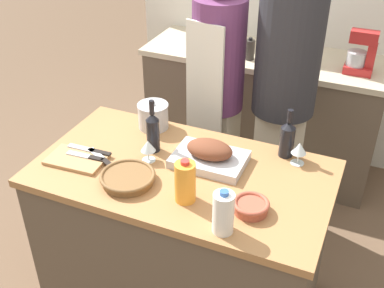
% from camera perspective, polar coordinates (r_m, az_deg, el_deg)
% --- Properties ---
extents(kitchen_island, '(1.44, 0.80, 0.87)m').
position_cam_1_polar(kitchen_island, '(2.62, -1.07, -10.84)').
color(kitchen_island, brown).
rests_on(kitchen_island, ground_plane).
extents(back_counter, '(1.75, 0.60, 0.93)m').
position_cam_1_polar(back_counter, '(3.72, 8.21, 3.91)').
color(back_counter, brown).
rests_on(back_counter, ground_plane).
extents(roasting_pan, '(0.36, 0.25, 0.13)m').
position_cam_1_polar(roasting_pan, '(2.36, 2.08, -1.32)').
color(roasting_pan, '#BCBCC1').
rests_on(roasting_pan, kitchen_island).
extents(wicker_basket, '(0.26, 0.26, 0.05)m').
position_cam_1_polar(wicker_basket, '(2.26, -7.63, -3.97)').
color(wicker_basket, brown).
rests_on(wicker_basket, kitchen_island).
extents(cutting_board, '(0.30, 0.20, 0.02)m').
position_cam_1_polar(cutting_board, '(2.47, -13.51, -1.77)').
color(cutting_board, '#AD7F51').
rests_on(cutting_board, kitchen_island).
extents(stock_pot, '(0.17, 0.17, 0.16)m').
position_cam_1_polar(stock_pot, '(2.66, -4.62, 3.35)').
color(stock_pot, '#B7B7BC').
rests_on(stock_pot, kitchen_island).
extents(mixing_bowl, '(0.16, 0.16, 0.05)m').
position_cam_1_polar(mixing_bowl, '(2.09, 6.99, -7.31)').
color(mixing_bowl, '#A84C38').
rests_on(mixing_bowl, kitchen_island).
extents(juice_jug, '(0.09, 0.09, 0.21)m').
position_cam_1_polar(juice_jug, '(2.10, -0.82, -4.51)').
color(juice_jug, orange).
rests_on(juice_jug, kitchen_island).
extents(milk_jug, '(0.09, 0.09, 0.21)m').
position_cam_1_polar(milk_jug, '(1.95, 3.73, -8.13)').
color(milk_jug, white).
rests_on(milk_jug, kitchen_island).
extents(wine_bottle_green, '(0.07, 0.07, 0.26)m').
position_cam_1_polar(wine_bottle_green, '(2.43, 11.23, 0.70)').
color(wine_bottle_green, black).
rests_on(wine_bottle_green, kitchen_island).
extents(wine_bottle_dark, '(0.07, 0.07, 0.29)m').
position_cam_1_polar(wine_bottle_dark, '(2.43, -4.66, 1.52)').
color(wine_bottle_dark, black).
rests_on(wine_bottle_dark, kitchen_island).
extents(wine_glass_left, '(0.07, 0.07, 0.12)m').
position_cam_1_polar(wine_glass_left, '(2.37, -5.23, -0.31)').
color(wine_glass_left, silver).
rests_on(wine_glass_left, kitchen_island).
extents(wine_glass_right, '(0.07, 0.07, 0.12)m').
position_cam_1_polar(wine_glass_right, '(2.40, 12.59, -0.58)').
color(wine_glass_right, silver).
rests_on(wine_glass_right, kitchen_island).
extents(knife_chef, '(0.25, 0.04, 0.01)m').
position_cam_1_polar(knife_chef, '(2.50, -11.90, -0.71)').
color(knife_chef, '#B7B7BC').
rests_on(knife_chef, cutting_board).
extents(knife_paring, '(0.19, 0.11, 0.01)m').
position_cam_1_polar(knife_paring, '(2.43, -10.76, -1.57)').
color(knife_paring, '#B7B7BC').
rests_on(knife_paring, cutting_board).
extents(knife_bread, '(0.20, 0.04, 0.01)m').
position_cam_1_polar(knife_bread, '(2.46, -12.40, -1.43)').
color(knife_bread, '#B7B7BC').
rests_on(knife_bread, cutting_board).
extents(stand_mixer, '(0.18, 0.14, 0.28)m').
position_cam_1_polar(stand_mixer, '(3.32, 19.39, 9.85)').
color(stand_mixer, '#B22323').
rests_on(stand_mixer, back_counter).
extents(condiment_bottle_tall, '(0.07, 0.07, 0.15)m').
position_cam_1_polar(condiment_bottle_tall, '(3.39, 6.87, 11.05)').
color(condiment_bottle_tall, '#332D28').
rests_on(condiment_bottle_tall, back_counter).
extents(condiment_bottle_short, '(0.05, 0.05, 0.14)m').
position_cam_1_polar(condiment_bottle_short, '(3.56, 5.67, 12.05)').
color(condiment_bottle_short, '#332D28').
rests_on(condiment_bottle_short, back_counter).
extents(person_cook_aproned, '(0.32, 0.34, 1.69)m').
position_cam_1_polar(person_cook_aproned, '(2.96, 3.02, 6.66)').
color(person_cook_aproned, beige).
rests_on(person_cook_aproned, ground_plane).
extents(person_cook_guest, '(0.37, 0.37, 1.79)m').
position_cam_1_polar(person_cook_guest, '(2.87, 10.89, 6.27)').
color(person_cook_guest, beige).
rests_on(person_cook_guest, ground_plane).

